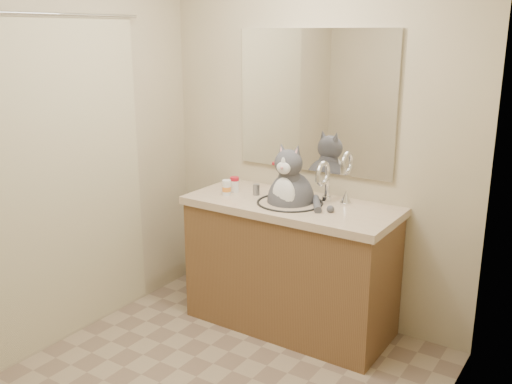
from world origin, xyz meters
TOP-DOWN VIEW (x-y plane):
  - room at (0.00, 0.00)m, footprint 2.22×2.52m
  - vanity at (0.00, 0.96)m, footprint 1.34×0.59m
  - mirror at (0.00, 1.24)m, footprint 1.10×0.02m
  - shower_curtain at (-1.05, 0.10)m, footprint 0.02×1.30m
  - cat at (-0.01, 0.97)m, footprint 0.44×0.35m
  - pill_bottle_redcap at (-0.43, 0.96)m, footprint 0.06×0.06m
  - pill_bottle_orange at (-0.44, 0.88)m, footprint 0.08×0.08m
  - grey_canister at (-0.27, 0.98)m, footprint 0.06×0.06m

SIDE VIEW (x-z plane):
  - vanity at x=0.00m, z-range -0.12..1.00m
  - cat at x=-0.01m, z-range 0.59..1.17m
  - grey_canister at x=-0.27m, z-range 0.85..0.92m
  - pill_bottle_orange at x=-0.44m, z-range 0.85..0.95m
  - pill_bottle_redcap at x=-0.43m, z-range 0.85..0.95m
  - shower_curtain at x=-1.05m, z-range 0.06..2.00m
  - room at x=0.00m, z-range -0.01..2.41m
  - mirror at x=0.00m, z-range 1.00..1.90m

